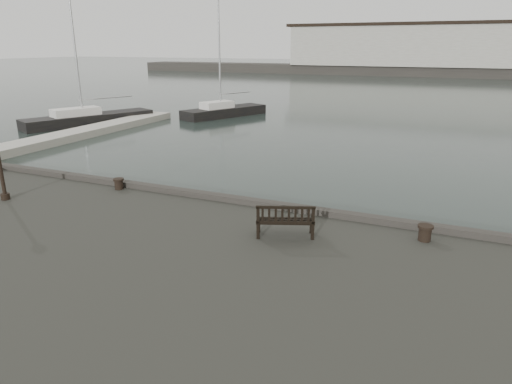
% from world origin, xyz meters
% --- Properties ---
extents(ground, '(400.00, 400.00, 0.00)m').
position_xyz_m(ground, '(0.00, 0.00, 0.00)').
color(ground, black).
rests_on(ground, ground).
extents(pontoon, '(2.00, 24.00, 0.50)m').
position_xyz_m(pontoon, '(-20.00, 10.00, 0.25)').
color(pontoon, beige).
rests_on(pontoon, ground).
extents(breakwater, '(140.00, 9.50, 12.20)m').
position_xyz_m(breakwater, '(-4.56, 92.00, 4.30)').
color(breakwater, '#383530').
rests_on(breakwater, ground).
extents(bench, '(1.53, 0.99, 0.83)m').
position_xyz_m(bench, '(0.52, -2.00, 1.83)').
color(bench, black).
rests_on(bench, quay).
extents(bollard_left, '(0.44, 0.44, 0.37)m').
position_xyz_m(bollard_left, '(-5.93, -0.50, 1.74)').
color(bollard_left, black).
rests_on(bollard_left, quay).
extents(bollard_right, '(0.50, 0.50, 0.40)m').
position_xyz_m(bollard_right, '(3.76, -0.88, 1.76)').
color(bollard_right, black).
rests_on(bollard_right, quay).
extents(yacht_b, '(6.32, 10.46, 13.73)m').
position_xyz_m(yacht_b, '(-23.24, 16.66, 0.25)').
color(yacht_b, black).
rests_on(yacht_b, ground).
extents(yacht_d, '(5.36, 8.47, 10.60)m').
position_xyz_m(yacht_d, '(-15.13, 24.88, 0.23)').
color(yacht_d, black).
rests_on(yacht_d, ground).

